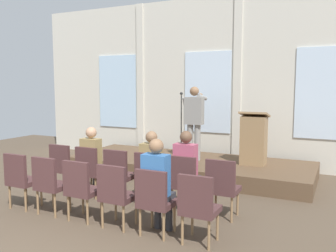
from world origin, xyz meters
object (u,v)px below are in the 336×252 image
(audience_r0_c3, at_px, (153,164))
(chair_r1_c0, at_px, (21,177))
(chair_r0_c0, at_px, (64,165))
(lectern, at_px, (254,139))
(chair_r0_c4, at_px, (185,180))
(chair_r0_c3, at_px, (150,176))
(chair_r0_c1, at_px, (90,168))
(chair_r0_c5, at_px, (222,185))
(chair_r1_c4, at_px, (155,198))
(chair_r1_c5, at_px, (198,205))
(chair_r0_c2, at_px, (119,172))
(audience_r0_c4, at_px, (187,167))
(audience_r1_c4, at_px, (158,182))
(audience_r0_c1, at_px, (93,158))
(chair_r1_c1, at_px, (50,182))
(chair_r1_c3, at_px, (116,192))
(chair_r1_c2, at_px, (81,187))
(mic_stand, at_px, (181,143))
(speaker, at_px, (194,118))

(audience_r0_c3, relative_size, chair_r1_c0, 1.37)
(chair_r0_c0, distance_m, chair_r1_c0, 1.02)
(lectern, bearing_deg, chair_r0_c4, -101.97)
(chair_r0_c3, bearing_deg, chair_r0_c1, 180.00)
(chair_r0_c5, xyz_separation_m, chair_r1_c4, (-0.63, -1.02, 0.00))
(chair_r0_c5, xyz_separation_m, chair_r1_c5, (0.00, -1.02, 0.00))
(chair_r0_c2, height_order, chair_r1_c4, same)
(chair_r0_c5, bearing_deg, chair_r0_c4, 180.00)
(chair_r0_c0, relative_size, audience_r0_c4, 0.71)
(audience_r0_c3, bearing_deg, chair_r0_c4, -7.52)
(chair_r0_c3, height_order, audience_r1_c4, audience_r1_c4)
(audience_r0_c4, bearing_deg, audience_r0_c1, 179.94)
(chair_r1_c1, relative_size, audience_r1_c4, 0.70)
(chair_r0_c3, bearing_deg, chair_r1_c3, -90.00)
(chair_r0_c5, bearing_deg, chair_r0_c1, 180.00)
(lectern, height_order, chair_r1_c2, lectern)
(lectern, xyz_separation_m, chair_r1_c0, (-3.05, -3.55, -0.36))
(mic_stand, bearing_deg, chair_r1_c2, -90.49)
(speaker, bearing_deg, chair_r1_c0, -116.40)
(audience_r0_c4, xyz_separation_m, chair_r1_c1, (-1.89, -1.10, -0.20))
(speaker, bearing_deg, chair_r1_c1, -107.41)
(lectern, xyz_separation_m, audience_r1_c4, (-0.54, -3.47, -0.15))
(lectern, distance_m, chair_r0_c0, 3.98)
(chair_r1_c3, bearing_deg, audience_r0_c4, 60.25)
(chair_r0_c1, relative_size, chair_r1_c3, 1.00)
(mic_stand, xyz_separation_m, audience_r1_c4, (1.23, -3.57, 0.07))
(chair_r1_c1, height_order, chair_r1_c3, same)
(chair_r0_c1, height_order, chair_r0_c3, same)
(chair_r1_c5, bearing_deg, audience_r0_c3, 138.77)
(chair_r0_c0, relative_size, chair_r1_c4, 1.00)
(chair_r0_c4, bearing_deg, audience_r0_c4, 90.00)
(audience_r0_c3, height_order, audience_r0_c4, audience_r0_c4)
(chair_r0_c1, height_order, chair_r0_c5, same)
(chair_r0_c3, distance_m, chair_r1_c5, 1.62)
(chair_r0_c5, relative_size, chair_r1_c1, 1.00)
(chair_r0_c0, bearing_deg, mic_stand, 63.96)
(chair_r0_c0, distance_m, chair_r0_c2, 1.26)
(chair_r0_c0, relative_size, chair_r0_c4, 1.00)
(chair_r0_c0, height_order, chair_r0_c4, same)
(chair_r1_c1, xyz_separation_m, chair_r1_c2, (0.63, 0.00, 0.00))
(lectern, bearing_deg, chair_r0_c2, -125.32)
(chair_r0_c0, xyz_separation_m, audience_r1_c4, (2.51, -0.94, 0.21))
(chair_r1_c0, bearing_deg, chair_r0_c1, 58.33)
(chair_r0_c2, distance_m, audience_r1_c4, 1.58)
(speaker, xyz_separation_m, chair_r0_c0, (-1.71, -2.42, -0.78))
(chair_r0_c0, xyz_separation_m, chair_r0_c3, (1.89, 0.00, 0.00))
(chair_r0_c5, relative_size, audience_r1_c4, 0.70)
(chair_r1_c1, relative_size, chair_r1_c3, 1.00)
(chair_r1_c1, xyz_separation_m, audience_r1_c4, (1.89, 0.08, 0.21))
(chair_r0_c2, height_order, chair_r1_c1, same)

